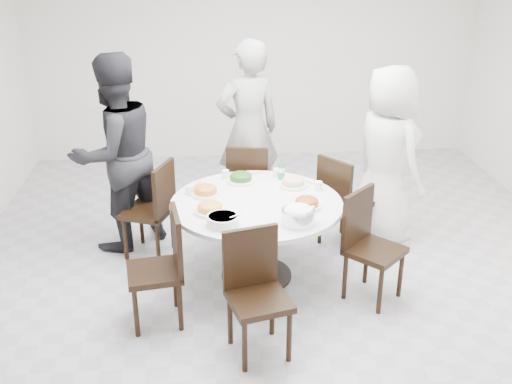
{
  "coord_description": "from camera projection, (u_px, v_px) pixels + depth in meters",
  "views": [
    {
      "loc": [
        -0.68,
        -5.03,
        2.88
      ],
      "look_at": [
        -0.26,
        -0.26,
        0.82
      ],
      "focal_mm": 42.0,
      "sensor_mm": 36.0,
      "label": 1
    }
  ],
  "objects": [
    {
      "name": "rice_bowl",
      "position": [
        298.0,
        217.0,
        4.78
      ],
      "size": [
        0.27,
        0.27,
        0.12
      ],
      "primitive_type": "cylinder",
      "color": "silver",
      "rests_on": "dining_table"
    },
    {
      "name": "floor",
      "position": [
        280.0,
        258.0,
        5.8
      ],
      "size": [
        6.0,
        6.0,
        0.01
      ],
      "primitive_type": "cube",
      "color": "#ADACB1",
      "rests_on": "ground"
    },
    {
      "name": "tea_cups",
      "position": [
        254.0,
        171.0,
        5.75
      ],
      "size": [
        0.07,
        0.07,
        0.08
      ],
      "primitive_type": "cylinder",
      "color": "white",
      "rests_on": "dining_table"
    },
    {
      "name": "dish_orange",
      "position": [
        206.0,
        191.0,
        5.32
      ],
      "size": [
        0.26,
        0.26,
        0.07
      ],
      "primitive_type": "cylinder",
      "color": "white",
      "rests_on": "dining_table"
    },
    {
      "name": "dish_greens",
      "position": [
        241.0,
        178.0,
        5.6
      ],
      "size": [
        0.26,
        0.26,
        0.07
      ],
      "primitive_type": "cylinder",
      "color": "white",
      "rests_on": "dining_table"
    },
    {
      "name": "diner_left",
      "position": [
        115.0,
        154.0,
        5.71
      ],
      "size": [
        1.18,
        1.16,
        1.92
      ],
      "primitive_type": "imported",
      "rotation": [
        0.0,
        0.0,
        3.84
      ],
      "color": "black",
      "rests_on": "floor"
    },
    {
      "name": "beverage_bottle",
      "position": [
        282.0,
        168.0,
        5.64
      ],
      "size": [
        0.06,
        0.06,
        0.22
      ],
      "primitive_type": "cylinder",
      "color": "#307842",
      "rests_on": "dining_table"
    },
    {
      "name": "chair_nw",
      "position": [
        147.0,
        209.0,
        5.7
      ],
      "size": [
        0.54,
        0.54,
        0.95
      ],
      "primitive_type": "cube",
      "rotation": [
        0.0,
        0.0,
        4.34
      ],
      "color": "black",
      "rests_on": "floor"
    },
    {
      "name": "chair_ne",
      "position": [
        346.0,
        201.0,
        5.89
      ],
      "size": [
        0.59,
        0.59,
        0.95
      ],
      "primitive_type": "cube",
      "rotation": [
        0.0,
        0.0,
        2.21
      ],
      "color": "black",
      "rests_on": "floor"
    },
    {
      "name": "chair_sw",
      "position": [
        154.0,
        270.0,
        4.68
      ],
      "size": [
        0.48,
        0.48,
        0.95
      ],
      "primitive_type": "cube",
      "rotation": [
        0.0,
        0.0,
        4.86
      ],
      "color": "black",
      "rests_on": "floor"
    },
    {
      "name": "diner_middle",
      "position": [
        248.0,
        130.0,
        6.38
      ],
      "size": [
        0.81,
        0.64,
        1.93
      ],
      "primitive_type": "imported",
      "rotation": [
        0.0,
        0.0,
        3.43
      ],
      "color": "black",
      "rests_on": "floor"
    },
    {
      "name": "chair_n",
      "position": [
        249.0,
        185.0,
        6.26
      ],
      "size": [
        0.49,
        0.49,
        0.95
      ],
      "primitive_type": "cube",
      "rotation": [
        0.0,
        0.0,
        2.96
      ],
      "color": "black",
      "rests_on": "floor"
    },
    {
      "name": "dish_redbrown",
      "position": [
        307.0,
        204.0,
        5.07
      ],
      "size": [
        0.25,
        0.25,
        0.06
      ],
      "primitive_type": "cylinder",
      "color": "white",
      "rests_on": "dining_table"
    },
    {
      "name": "soup_bowl",
      "position": [
        223.0,
        220.0,
        4.77
      ],
      "size": [
        0.26,
        0.26,
        0.08
      ],
      "primitive_type": "cylinder",
      "color": "white",
      "rests_on": "dining_table"
    },
    {
      "name": "dish_pale",
      "position": [
        293.0,
        183.0,
        5.5
      ],
      "size": [
        0.27,
        0.27,
        0.07
      ],
      "primitive_type": "cylinder",
      "color": "white",
      "rests_on": "dining_table"
    },
    {
      "name": "diner_right",
      "position": [
        387.0,
        156.0,
        5.87
      ],
      "size": [
        0.88,
        1.03,
        1.78
      ],
      "primitive_type": "imported",
      "rotation": [
        0.0,
        0.0,
        2.01
      ],
      "color": "silver",
      "rests_on": "floor"
    },
    {
      "name": "wall_front",
      "position": [
        375.0,
        321.0,
        2.5
      ],
      "size": [
        6.0,
        0.01,
        2.8
      ],
      "primitive_type": "cube",
      "color": "silver",
      "rests_on": "ground"
    },
    {
      "name": "dish_tofu",
      "position": [
        210.0,
        209.0,
        4.98
      ],
      "size": [
        0.27,
        0.27,
        0.07
      ],
      "primitive_type": "cylinder",
      "color": "white",
      "rests_on": "dining_table"
    },
    {
      "name": "chopsticks",
      "position": [
        247.0,
        174.0,
        5.78
      ],
      "size": [
        0.24,
        0.04,
        0.01
      ],
      "primitive_type": null,
      "color": "tan",
      "rests_on": "dining_table"
    },
    {
      "name": "chair_s",
      "position": [
        259.0,
        298.0,
        4.31
      ],
      "size": [
        0.51,
        0.51,
        0.95
      ],
      "primitive_type": "cube",
      "rotation": [
        0.0,
        0.0,
        6.54
      ],
      "color": "black",
      "rests_on": "floor"
    },
    {
      "name": "wall_back",
      "position": [
        254.0,
        55.0,
        7.99
      ],
      "size": [
        6.0,
        0.01,
        2.8
      ],
      "primitive_type": "cube",
      "color": "silver",
      "rests_on": "ground"
    },
    {
      "name": "dining_table",
      "position": [
        256.0,
        240.0,
        5.35
      ],
      "size": [
        1.5,
        1.5,
        0.75
      ],
      "primitive_type": "cylinder",
      "color": "white",
      "rests_on": "floor"
    },
    {
      "name": "chair_se",
      "position": [
        375.0,
        248.0,
        4.99
      ],
      "size": [
        0.59,
        0.59,
        0.95
      ],
      "primitive_type": "cube",
      "rotation": [
        0.0,
        0.0,
        7.05
      ],
      "color": "black",
      "rests_on": "floor"
    }
  ]
}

